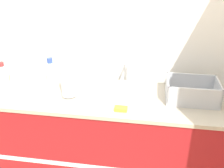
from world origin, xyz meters
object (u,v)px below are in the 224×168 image
at_px(bottle_clear, 51,72).
at_px(sink, 125,92).
at_px(dish_rack, 192,93).
at_px(paper_towel_roll, 68,81).
at_px(bottle_white_spray, 3,74).

bearing_deg(bottle_clear, sink, -8.74).
height_order(dish_rack, bottle_clear, bottle_clear).
xyz_separation_m(sink, bottle_clear, (-0.66, 0.10, 0.09)).
height_order(sink, bottle_clear, sink).
bearing_deg(bottle_clear, paper_towel_roll, -43.59).
xyz_separation_m(paper_towel_roll, bottle_white_spray, (-0.64, 0.15, -0.04)).
bearing_deg(paper_towel_roll, bottle_clear, 136.41).
xyz_separation_m(bottle_clear, bottle_white_spray, (-0.42, -0.06, -0.02)).
distance_m(paper_towel_roll, dish_rack, 0.96).
distance_m(bottle_clear, bottle_white_spray, 0.42).
height_order(dish_rack, bottle_white_spray, bottle_white_spray).
bearing_deg(dish_rack, paper_towel_roll, -174.54).
bearing_deg(bottle_white_spray, bottle_clear, 8.61).
height_order(sink, bottle_white_spray, sink).
relative_size(dish_rack, bottle_white_spray, 2.03).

